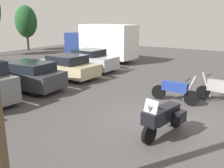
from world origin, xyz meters
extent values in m
cube|color=#423F3F|center=(0.00, 0.00, -0.05)|extent=(44.00, 44.00, 0.10)
cylinder|color=black|center=(-1.89, -0.18, 0.32)|extent=(0.65, 0.24, 0.64)
cylinder|color=black|center=(-0.30, -0.50, 0.32)|extent=(0.65, 0.24, 0.64)
cube|color=black|center=(-1.10, -0.34, 0.73)|extent=(1.28, 0.65, 0.46)
cylinder|color=#B2B2B7|center=(-1.77, -0.20, 0.73)|extent=(0.51, 0.17, 1.11)
cylinder|color=black|center=(-1.70, -0.22, 1.14)|extent=(0.16, 0.61, 0.04)
cube|color=black|center=(-1.79, -0.20, 0.78)|extent=(0.53, 0.58, 0.42)
cube|color=#B2C1CC|center=(-1.84, -0.19, 1.18)|extent=(0.24, 0.46, 0.39)
cube|color=black|center=(-0.81, -0.75, 0.62)|extent=(0.48, 0.32, 0.36)
cube|color=black|center=(-0.67, -0.07, 0.62)|extent=(0.48, 0.32, 0.36)
cylinder|color=black|center=(3.38, -0.54, 0.32)|extent=(0.21, 0.64, 0.63)
cube|color=gray|center=(3.26, -1.31, 0.75)|extent=(0.46, 1.20, 0.50)
cylinder|color=#B2B2B7|center=(3.36, -0.66, 0.72)|extent=(0.14, 0.50, 1.10)
cylinder|color=black|center=(3.35, -0.73, 1.18)|extent=(0.62, 0.13, 0.04)
cylinder|color=black|center=(2.17, -0.32, 0.33)|extent=(0.15, 0.67, 0.66)
cylinder|color=black|center=(2.25, 1.21, 0.33)|extent=(0.15, 0.67, 0.66)
cube|color=navy|center=(2.21, 0.44, 0.72)|extent=(0.35, 1.16, 0.43)
cylinder|color=#B2B2B7|center=(2.17, -0.20, 0.75)|extent=(0.10, 0.51, 1.13)
cylinder|color=black|center=(2.18, -0.12, 1.12)|extent=(0.62, 0.07, 0.04)
cube|color=silver|center=(-1.39, 7.75, 0.00)|extent=(0.12, 5.04, 0.01)
cube|color=silver|center=(1.51, 7.75, 0.00)|extent=(0.12, 5.04, 0.01)
cube|color=silver|center=(4.41, 7.75, 0.00)|extent=(0.12, 5.04, 0.01)
cube|color=silver|center=(7.31, 7.75, 0.00)|extent=(0.12, 5.04, 0.01)
cylinder|color=black|center=(-1.89, 6.45, 0.31)|extent=(0.26, 0.64, 0.62)
cube|color=#38383D|center=(0.02, 7.83, 0.62)|extent=(2.01, 4.48, 0.80)
cube|color=black|center=(0.05, 7.39, 1.25)|extent=(1.75, 2.32, 0.45)
cylinder|color=black|center=(0.69, 9.36, 0.34)|extent=(0.26, 0.69, 0.68)
cylinder|color=black|center=(-0.64, 6.30, 0.34)|extent=(0.26, 0.69, 0.68)
cylinder|color=black|center=(0.86, 6.39, 0.34)|extent=(0.26, 0.69, 0.68)
cube|color=#C1B289|center=(3.12, 7.94, 0.58)|extent=(2.10, 4.64, 0.71)
cube|color=black|center=(3.11, 7.62, 1.19)|extent=(1.84, 2.15, 0.52)
cylinder|color=black|center=(2.37, 9.53, 0.35)|extent=(0.25, 0.70, 0.69)
cylinder|color=black|center=(4.01, 9.45, 0.35)|extent=(0.25, 0.70, 0.69)
cylinder|color=black|center=(2.23, 6.43, 0.35)|extent=(0.25, 0.70, 0.69)
cylinder|color=black|center=(3.87, 6.36, 0.35)|extent=(0.25, 0.70, 0.69)
cube|color=#B7B7BC|center=(5.69, 8.04, 0.64)|extent=(1.98, 4.30, 0.84)
cube|color=black|center=(5.69, 7.92, 1.28)|extent=(1.78, 1.88, 0.45)
cylinder|color=black|center=(4.91, 9.51, 0.34)|extent=(0.23, 0.68, 0.67)
cylinder|color=black|center=(6.54, 9.48, 0.34)|extent=(0.23, 0.68, 0.67)
cylinder|color=black|center=(4.85, 6.61, 0.34)|extent=(0.23, 0.68, 0.67)
cylinder|color=black|center=(6.48, 6.58, 0.34)|extent=(0.23, 0.68, 0.67)
cube|color=navy|center=(9.72, 12.04, 1.36)|extent=(2.38, 1.97, 2.00)
cube|color=white|center=(9.50, 8.78, 1.74)|extent=(2.57, 4.84, 2.75)
cylinder|color=black|center=(8.76, 12.03, 0.45)|extent=(0.36, 0.92, 0.90)
cylinder|color=black|center=(10.67, 11.91, 0.45)|extent=(0.36, 0.92, 0.90)
cylinder|color=black|center=(8.48, 7.80, 0.45)|extent=(0.36, 0.92, 0.90)
cylinder|color=black|center=(10.39, 7.67, 0.45)|extent=(0.36, 0.92, 0.90)
cylinder|color=#4C3823|center=(10.78, 20.72, 0.73)|extent=(0.27, 0.27, 1.47)
ellipsoid|color=#1E4C23|center=(10.78, 20.72, 3.24)|extent=(2.42, 2.42, 3.54)
camera|label=1|loc=(-8.16, -2.85, 3.69)|focal=39.52mm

